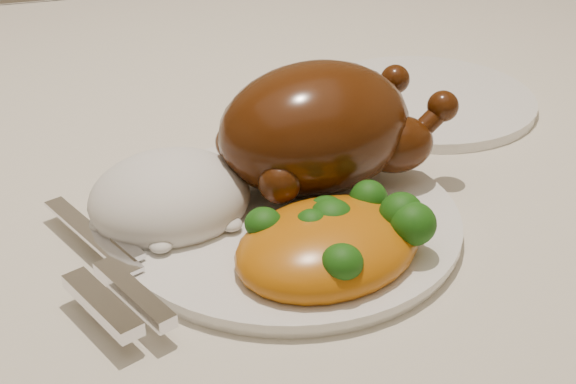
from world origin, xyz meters
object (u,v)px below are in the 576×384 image
object	(u,v)px
dinner_plate	(288,222)
roast_chicken	(320,127)
dining_table	(114,275)
side_plate	(424,100)

from	to	relation	value
dinner_plate	roast_chicken	size ratio (longest dim) A/B	1.24
dining_table	roast_chicken	size ratio (longest dim) A/B	7.98
side_plate	roast_chicken	world-z (taller)	roast_chicken
roast_chicken	dining_table	bearing A→B (deg)	141.18
dinner_plate	roast_chicken	bearing A→B (deg)	48.42
dinner_plate	side_plate	world-z (taller)	same
dining_table	dinner_plate	bearing A→B (deg)	-44.43
dinner_plate	side_plate	xyz separation A→B (m)	(0.19, 0.18, -0.00)
dinner_plate	roast_chicken	xyz separation A→B (m)	(0.04, 0.04, 0.05)
roast_chicken	dinner_plate	bearing A→B (deg)	-144.45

